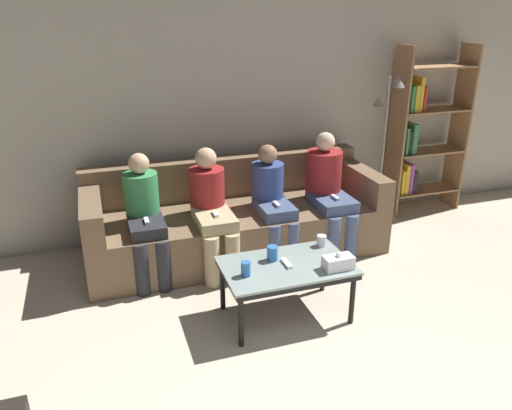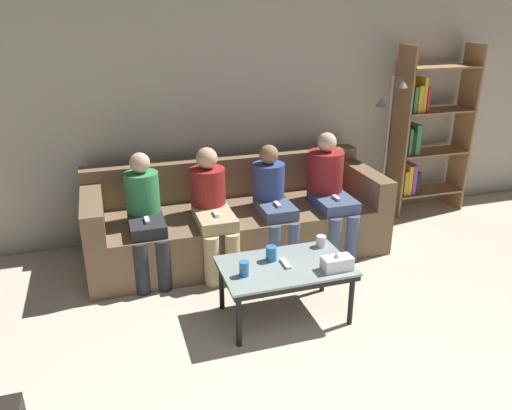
{
  "view_description": "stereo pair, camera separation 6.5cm",
  "coord_description": "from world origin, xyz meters",
  "px_view_note": "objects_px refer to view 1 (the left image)",
  "views": [
    {
      "loc": [
        -1.21,
        -1.12,
        2.22
      ],
      "look_at": [
        0.0,
        2.48,
        0.71
      ],
      "focal_mm": 35.0,
      "sensor_mm": 36.0,
      "label": 1
    },
    {
      "loc": [
        -1.15,
        -1.14,
        2.22
      ],
      "look_at": [
        0.0,
        2.48,
        0.71
      ],
      "focal_mm": 35.0,
      "sensor_mm": 36.0,
      "label": 2
    }
  ],
  "objects_px": {
    "bookshelf": "(420,135)",
    "couch": "(235,221)",
    "tissue_box": "(338,262)",
    "seated_person_mid_left": "(211,207)",
    "game_remote": "(287,263)",
    "seated_person_right_end": "(328,188)",
    "seated_person_mid_right": "(272,200)",
    "coffee_table": "(286,270)",
    "cup_near_left": "(246,269)",
    "cup_near_right": "(272,253)",
    "seated_person_left_end": "(145,215)",
    "standing_lamp": "(385,135)",
    "cup_far_center": "(321,241)"
  },
  "relations": [
    {
      "from": "coffee_table",
      "to": "cup_near_left",
      "type": "height_order",
      "value": "cup_near_left"
    },
    {
      "from": "couch",
      "to": "cup_near_right",
      "type": "height_order",
      "value": "couch"
    },
    {
      "from": "couch",
      "to": "cup_near_left",
      "type": "height_order",
      "value": "couch"
    },
    {
      "from": "bookshelf",
      "to": "seated_person_mid_right",
      "type": "xyz_separation_m",
      "value": [
        -1.96,
        -0.58,
        -0.32
      ]
    },
    {
      "from": "seated_person_mid_right",
      "to": "coffee_table",
      "type": "bearing_deg",
      "value": -104.01
    },
    {
      "from": "cup_near_right",
      "to": "game_remote",
      "type": "relative_size",
      "value": 0.76
    },
    {
      "from": "standing_lamp",
      "to": "seated_person_left_end",
      "type": "relative_size",
      "value": 1.46
    },
    {
      "from": "couch",
      "to": "cup_near_right",
      "type": "bearing_deg",
      "value": -91.57
    },
    {
      "from": "bookshelf",
      "to": "seated_person_mid_left",
      "type": "relative_size",
      "value": 1.72
    },
    {
      "from": "coffee_table",
      "to": "seated_person_mid_left",
      "type": "distance_m",
      "value": 1.03
    },
    {
      "from": "cup_near_left",
      "to": "game_remote",
      "type": "height_order",
      "value": "cup_near_left"
    },
    {
      "from": "cup_near_right",
      "to": "seated_person_right_end",
      "type": "bearing_deg",
      "value": 44.83
    },
    {
      "from": "seated_person_right_end",
      "to": "cup_near_left",
      "type": "bearing_deg",
      "value": -137.74
    },
    {
      "from": "cup_near_left",
      "to": "cup_far_center",
      "type": "xyz_separation_m",
      "value": [
        0.71,
        0.26,
        -0.01
      ]
    },
    {
      "from": "couch",
      "to": "cup_far_center",
      "type": "height_order",
      "value": "couch"
    },
    {
      "from": "bookshelf",
      "to": "seated_person_mid_left",
      "type": "distance_m",
      "value": 2.62
    },
    {
      "from": "cup_near_right",
      "to": "couch",
      "type": "bearing_deg",
      "value": 88.43
    },
    {
      "from": "cup_near_right",
      "to": "seated_person_mid_right",
      "type": "height_order",
      "value": "seated_person_mid_right"
    },
    {
      "from": "standing_lamp",
      "to": "seated_person_mid_left",
      "type": "xyz_separation_m",
      "value": [
        -2.0,
        -0.45,
        -0.38
      ]
    },
    {
      "from": "cup_near_left",
      "to": "seated_person_mid_right",
      "type": "height_order",
      "value": "seated_person_mid_right"
    },
    {
      "from": "cup_far_center",
      "to": "seated_person_mid_right",
      "type": "distance_m",
      "value": 0.78
    },
    {
      "from": "coffee_table",
      "to": "standing_lamp",
      "type": "relative_size",
      "value": 0.61
    },
    {
      "from": "couch",
      "to": "tissue_box",
      "type": "height_order",
      "value": "couch"
    },
    {
      "from": "tissue_box",
      "to": "cup_near_right",
      "type": "bearing_deg",
      "value": 145.77
    },
    {
      "from": "cup_near_left",
      "to": "seated_person_right_end",
      "type": "relative_size",
      "value": 0.1
    },
    {
      "from": "seated_person_mid_right",
      "to": "game_remote",
      "type": "bearing_deg",
      "value": -104.01
    },
    {
      "from": "tissue_box",
      "to": "bookshelf",
      "type": "distance_m",
      "value": 2.58
    },
    {
      "from": "game_remote",
      "to": "seated_person_right_end",
      "type": "xyz_separation_m",
      "value": [
        0.82,
        0.99,
        0.16
      ]
    },
    {
      "from": "standing_lamp",
      "to": "seated_person_mid_right",
      "type": "bearing_deg",
      "value": -163.04
    },
    {
      "from": "couch",
      "to": "bookshelf",
      "type": "relative_size",
      "value": 1.49
    },
    {
      "from": "coffee_table",
      "to": "seated_person_mid_right",
      "type": "relative_size",
      "value": 0.91
    },
    {
      "from": "tissue_box",
      "to": "seated_person_left_end",
      "type": "relative_size",
      "value": 0.2
    },
    {
      "from": "seated_person_left_end",
      "to": "seated_person_mid_left",
      "type": "bearing_deg",
      "value": -1.25
    },
    {
      "from": "cup_near_right",
      "to": "standing_lamp",
      "type": "height_order",
      "value": "standing_lamp"
    },
    {
      "from": "bookshelf",
      "to": "couch",
      "type": "bearing_deg",
      "value": -171.32
    },
    {
      "from": "bookshelf",
      "to": "seated_person_left_end",
      "type": "height_order",
      "value": "bookshelf"
    },
    {
      "from": "seated_person_left_end",
      "to": "cup_near_left",
      "type": "bearing_deg",
      "value": -60.79
    },
    {
      "from": "game_remote",
      "to": "standing_lamp",
      "type": "distance_m",
      "value": 2.24
    },
    {
      "from": "couch",
      "to": "standing_lamp",
      "type": "bearing_deg",
      "value": 6.74
    },
    {
      "from": "cup_near_right",
      "to": "tissue_box",
      "type": "height_order",
      "value": "tissue_box"
    },
    {
      "from": "couch",
      "to": "seated_person_right_end",
      "type": "bearing_deg",
      "value": -13.85
    },
    {
      "from": "couch",
      "to": "standing_lamp",
      "type": "distance_m",
      "value": 1.84
    },
    {
      "from": "cup_near_left",
      "to": "tissue_box",
      "type": "bearing_deg",
      "value": -10.06
    },
    {
      "from": "tissue_box",
      "to": "standing_lamp",
      "type": "height_order",
      "value": "standing_lamp"
    },
    {
      "from": "seated_person_left_end",
      "to": "seated_person_right_end",
      "type": "relative_size",
      "value": 0.96
    },
    {
      "from": "cup_near_left",
      "to": "cup_near_right",
      "type": "bearing_deg",
      "value": 31.56
    },
    {
      "from": "tissue_box",
      "to": "seated_person_mid_left",
      "type": "height_order",
      "value": "seated_person_mid_left"
    },
    {
      "from": "bookshelf",
      "to": "standing_lamp",
      "type": "xyz_separation_m",
      "value": [
        -0.54,
        -0.14,
        0.07
      ]
    },
    {
      "from": "couch",
      "to": "coffee_table",
      "type": "distance_m",
      "value": 1.2
    },
    {
      "from": "cup_near_right",
      "to": "seated_person_mid_right",
      "type": "relative_size",
      "value": 0.11
    }
  ]
}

